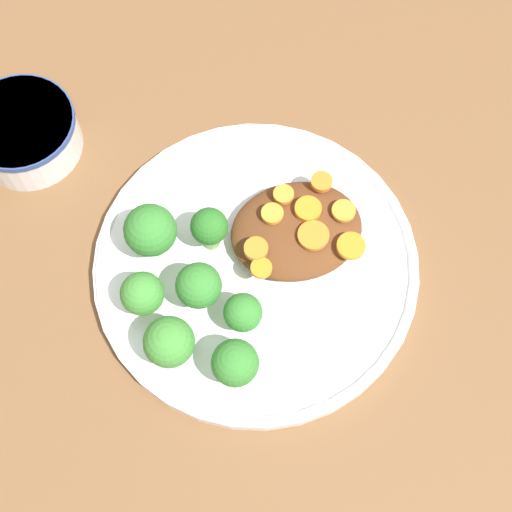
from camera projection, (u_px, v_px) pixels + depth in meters
The scene contains 20 objects.
ground_plane at pixel (256, 269), 0.64m from camera, with size 4.00×4.00×0.00m, color brown.
plate at pixel (256, 265), 0.63m from camera, with size 0.28×0.28×0.02m.
dip_bowl at pixel (24, 132), 0.66m from camera, with size 0.10×0.10×0.04m.
stew_mound at pixel (296, 231), 0.62m from camera, with size 0.09×0.12×0.03m, color #5B3319.
broccoli_floret_0 at pixel (151, 231), 0.59m from camera, with size 0.04×0.04×0.06m.
broccoli_floret_1 at pixel (235, 363), 0.56m from camera, with size 0.04×0.04×0.05m.
broccoli_floret_2 at pixel (199, 286), 0.58m from camera, with size 0.04×0.04×0.05m.
broccoli_floret_3 at pixel (209, 228), 0.60m from camera, with size 0.03×0.03×0.05m.
broccoli_floret_4 at pixel (243, 313), 0.58m from camera, with size 0.03×0.03×0.04m.
broccoli_floret_5 at pixel (143, 294), 0.58m from camera, with size 0.04×0.04×0.05m.
broccoli_floret_6 at pixel (169, 342), 0.56m from camera, with size 0.04×0.04×0.05m.
carrot_slice_0 at pixel (258, 244), 0.59m from camera, with size 0.02×0.02×0.01m, color orange.
carrot_slice_1 at pixel (322, 182), 0.62m from camera, with size 0.02×0.02×0.01m, color orange.
carrot_slice_2 at pixel (284, 194), 0.61m from camera, with size 0.02×0.02×0.00m, color orange.
carrot_slice_3 at pixel (261, 268), 0.59m from camera, with size 0.02×0.02×0.00m, color orange.
carrot_slice_4 at pixel (308, 209), 0.61m from camera, with size 0.02×0.02×0.01m, color orange.
carrot_slice_5 at pixel (351, 246), 0.59m from camera, with size 0.02×0.02×0.00m, color orange.
carrot_slice_6 at pixel (314, 239), 0.60m from camera, with size 0.03×0.03×0.00m, color orange.
carrot_slice_7 at pixel (272, 214), 0.61m from camera, with size 0.02×0.02×0.00m, color orange.
carrot_slice_8 at pixel (344, 211), 0.61m from camera, with size 0.02×0.02×0.00m, color orange.
Camera 1 is at (0.22, -0.06, 0.59)m, focal length 50.00 mm.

